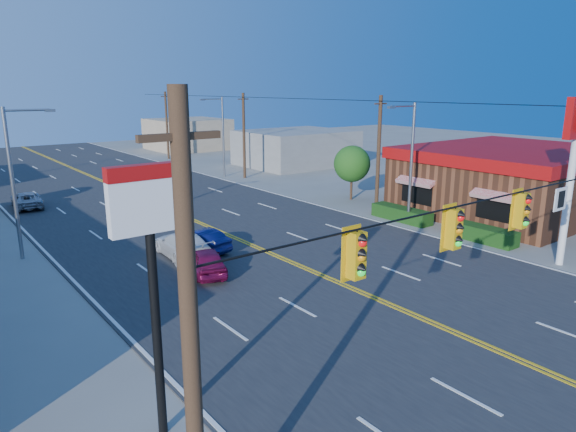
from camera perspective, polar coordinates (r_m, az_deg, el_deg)
ground at (r=19.46m, az=24.57°, el=-14.64°), size 160.00×160.00×0.00m
road at (r=32.81m, az=-7.60°, el=-1.76°), size 20.00×120.00×0.06m
signal_span at (r=17.64m, az=25.99°, el=-0.65°), size 24.32×0.34×9.00m
kfc at (r=41.00m, az=23.52°, el=3.75°), size 16.30×12.40×4.70m
kfc_pylon at (r=29.09m, az=29.26°, el=6.62°), size 2.20×0.36×8.50m
pizza_hut_sign at (r=12.91m, az=-15.01°, el=-3.34°), size 1.90×0.30×6.85m
streetlight_se at (r=34.29m, az=13.37°, el=6.33°), size 2.55×0.25×8.00m
streetlight_ne at (r=52.75m, az=-7.41°, el=9.21°), size 2.55×0.25×8.00m
streetlight_sw at (r=30.18m, az=-27.98°, el=4.04°), size 2.55×0.25×8.00m
utility_pole_near at (r=37.98m, az=10.02°, el=6.75°), size 0.28×0.28×8.40m
utility_pole_mid at (r=51.80m, az=-4.92°, el=8.84°), size 0.28×0.28×8.40m
utility_pole_far at (r=67.62m, az=-13.30°, el=9.75°), size 0.28×0.28×8.40m
tree_kfc_rear at (r=41.83m, az=7.12°, el=5.77°), size 2.94×2.94×4.41m
bld_east_mid at (r=60.94m, az=0.91°, el=7.60°), size 12.00×10.00×4.00m
bld_east_far at (r=77.89m, az=-11.09°, el=8.92°), size 10.00×10.00×4.40m
car_magenta at (r=25.47m, az=-9.07°, el=-5.07°), size 2.61×4.09×1.30m
car_blue at (r=28.92m, az=-9.78°, el=-2.78°), size 2.21×4.06×1.27m
car_white at (r=28.09m, az=-11.63°, el=-3.25°), size 2.31×4.92×1.39m
car_silver at (r=43.56m, az=-27.02°, el=1.54°), size 2.48×4.54×1.20m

